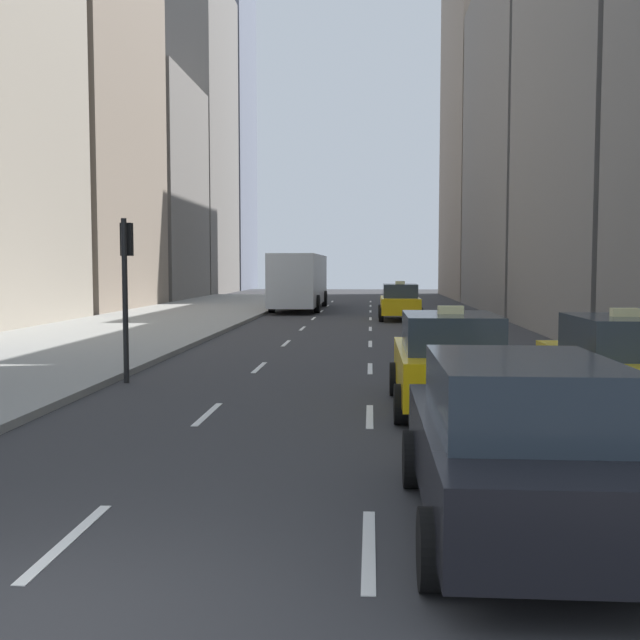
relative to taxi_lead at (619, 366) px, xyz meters
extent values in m
cube|color=gray|center=(-13.80, 18.81, -0.81)|extent=(8.00, 66.00, 0.15)
cube|color=white|center=(-7.00, -6.19, -0.87)|extent=(0.12, 2.00, 0.01)
cube|color=white|center=(-7.00, -0.19, -0.87)|extent=(0.12, 2.00, 0.01)
cube|color=white|center=(-7.00, 5.81, -0.87)|extent=(0.12, 2.00, 0.01)
cube|color=white|center=(-7.00, 11.81, -0.87)|extent=(0.12, 2.00, 0.01)
cube|color=white|center=(-7.00, 17.81, -0.87)|extent=(0.12, 2.00, 0.01)
cube|color=white|center=(-7.00, 23.81, -0.87)|extent=(0.12, 2.00, 0.01)
cube|color=white|center=(-7.00, 29.81, -0.87)|extent=(0.12, 2.00, 0.01)
cube|color=white|center=(-7.00, 35.81, -0.87)|extent=(0.12, 2.00, 0.01)
cube|color=white|center=(-7.00, 41.81, -0.87)|extent=(0.12, 2.00, 0.01)
cube|color=white|center=(-4.20, -6.19, -0.87)|extent=(0.12, 2.00, 0.01)
cube|color=white|center=(-4.20, -0.19, -0.87)|extent=(0.12, 2.00, 0.01)
cube|color=white|center=(-4.20, 5.81, -0.87)|extent=(0.12, 2.00, 0.01)
cube|color=white|center=(-4.20, 11.81, -0.87)|extent=(0.12, 2.00, 0.01)
cube|color=white|center=(-4.20, 17.81, -0.87)|extent=(0.12, 2.00, 0.01)
cube|color=white|center=(-4.20, 23.81, -0.87)|extent=(0.12, 2.00, 0.01)
cube|color=white|center=(-4.20, 29.81, -0.87)|extent=(0.12, 2.00, 0.01)
cube|color=white|center=(-4.20, 35.81, -0.87)|extent=(0.12, 2.00, 0.01)
cube|color=white|center=(-4.20, 41.81, -0.87)|extent=(0.12, 2.00, 0.01)
cube|color=white|center=(-1.40, -0.19, -0.87)|extent=(0.12, 2.00, 0.01)
cube|color=white|center=(-1.40, 5.81, -0.87)|extent=(0.12, 2.00, 0.01)
cube|color=white|center=(-1.40, 11.81, -0.87)|extent=(0.12, 2.00, 0.01)
cube|color=white|center=(-1.40, 17.81, -0.87)|extent=(0.12, 2.00, 0.01)
cube|color=white|center=(-1.40, 23.81, -0.87)|extent=(0.12, 2.00, 0.01)
cube|color=white|center=(-1.40, 29.81, -0.87)|extent=(0.12, 2.00, 0.01)
cube|color=white|center=(-1.40, 35.81, -0.87)|extent=(0.12, 2.00, 0.01)
cube|color=white|center=(-1.40, 41.81, -0.87)|extent=(0.12, 2.00, 0.01)
cube|color=gray|center=(-20.80, 30.31, 11.52)|extent=(6.00, 13.01, 24.80)
cube|color=slate|center=(-20.80, 43.79, 7.47)|extent=(6.00, 12.17, 16.71)
cube|color=slate|center=(-20.80, 57.27, 13.61)|extent=(6.00, 13.86, 28.99)
cube|color=slate|center=(-20.80, 70.87, 15.92)|extent=(6.00, 11.57, 33.61)
cube|color=slate|center=(5.20, 16.07, 7.89)|extent=(6.00, 13.36, 17.54)
cube|color=slate|center=(5.20, 32.10, 9.00)|extent=(6.00, 17.44, 19.76)
cube|color=gray|center=(5.20, 50.12, 13.84)|extent=(6.00, 17.43, 29.43)
cube|color=yellow|center=(0.00, 0.07, -0.17)|extent=(1.80, 4.40, 0.76)
cube|color=#28333D|center=(0.00, -0.19, 0.53)|extent=(1.58, 2.29, 0.64)
cube|color=#F2E599|center=(0.00, -0.19, 0.92)|extent=(0.44, 0.20, 0.14)
cylinder|color=black|center=(-0.90, 1.43, -0.55)|extent=(0.22, 0.66, 0.66)
cylinder|color=black|center=(-0.90, -1.29, -0.55)|extent=(0.22, 0.66, 0.66)
cube|color=yellow|center=(-2.80, 23.15, -0.17)|extent=(1.80, 4.40, 0.76)
cube|color=#28333D|center=(-2.80, 22.89, 0.53)|extent=(1.58, 2.29, 0.64)
cube|color=#F2E599|center=(-2.80, 22.89, 0.92)|extent=(0.44, 0.20, 0.14)
cylinder|color=black|center=(-3.70, 24.51, -0.55)|extent=(0.22, 0.66, 0.66)
cylinder|color=black|center=(-1.90, 24.51, -0.55)|extent=(0.22, 0.66, 0.66)
cylinder|color=black|center=(-3.70, 21.79, -0.55)|extent=(0.22, 0.66, 0.66)
cylinder|color=black|center=(-1.90, 21.79, -0.55)|extent=(0.22, 0.66, 0.66)
cube|color=yellow|center=(-2.80, 0.58, -0.17)|extent=(1.80, 4.40, 0.76)
cube|color=#28333D|center=(-2.80, 0.31, 0.53)|extent=(1.58, 2.29, 0.64)
cube|color=#F2E599|center=(-2.80, 0.31, 0.92)|extent=(0.44, 0.20, 0.14)
cylinder|color=black|center=(-3.70, 1.94, -0.55)|extent=(0.22, 0.66, 0.66)
cylinder|color=black|center=(-1.90, 1.94, -0.55)|extent=(0.22, 0.66, 0.66)
cylinder|color=black|center=(-3.70, -0.79, -0.55)|extent=(0.22, 0.66, 0.66)
cylinder|color=black|center=(-1.90, -0.79, -0.55)|extent=(0.22, 0.66, 0.66)
cube|color=black|center=(-2.80, -5.64, -0.18)|extent=(1.80, 4.47, 0.74)
cube|color=#28333D|center=(-2.80, -5.91, 0.51)|extent=(1.58, 2.32, 0.64)
cylinder|color=black|center=(-3.70, -4.26, -0.55)|extent=(0.22, 0.66, 0.66)
cylinder|color=black|center=(-1.90, -4.26, -0.55)|extent=(0.22, 0.66, 0.66)
cylinder|color=black|center=(-3.70, -7.03, -0.55)|extent=(0.22, 0.66, 0.66)
cube|color=#B7BCC1|center=(-8.40, 31.44, 0.92)|extent=(2.50, 11.60, 2.90)
cube|color=#28333D|center=(-8.40, 37.19, 1.27)|extent=(2.30, 0.12, 1.40)
cube|color=#28333D|center=(-9.61, 31.44, 1.27)|extent=(0.08, 9.86, 1.10)
cube|color=yellow|center=(-8.40, 37.19, 2.17)|extent=(1.50, 0.10, 0.36)
cylinder|color=black|center=(-9.65, 35.04, -0.38)|extent=(0.30, 1.00, 1.00)
cylinder|color=black|center=(-7.15, 35.04, -0.38)|extent=(0.30, 1.00, 1.00)
cylinder|color=black|center=(-9.65, 28.25, -0.38)|extent=(0.30, 1.00, 1.00)
cylinder|color=black|center=(-7.15, 28.25, -0.38)|extent=(0.30, 1.00, 1.00)
cylinder|color=black|center=(-9.55, 3.17, 0.92)|extent=(0.12, 0.12, 3.60)
cube|color=black|center=(-9.55, 3.35, 2.27)|extent=(0.24, 0.20, 0.72)
sphere|color=red|center=(-9.55, 3.46, 2.50)|extent=(0.14, 0.14, 0.14)
sphere|color=#4C3F14|center=(-9.55, 3.46, 2.27)|extent=(0.14, 0.14, 0.14)
sphere|color=#198C2D|center=(-9.55, 3.46, 2.04)|extent=(0.14, 0.14, 0.14)
camera|label=1|loc=(-4.19, -12.82, 1.67)|focal=42.00mm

